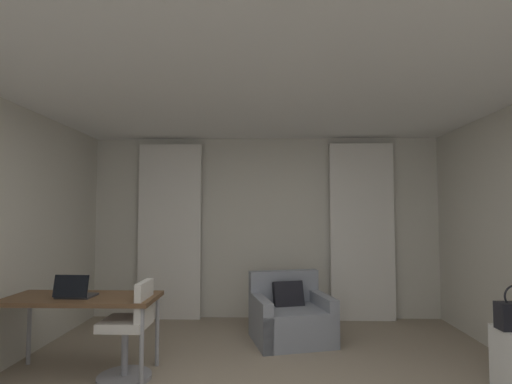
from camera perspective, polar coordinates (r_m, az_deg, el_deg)
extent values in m
cube|color=beige|center=(5.65, 1.38, -5.21)|extent=(5.12, 0.06, 2.60)
cube|color=white|center=(2.85, 1.19, 20.18)|extent=(5.12, 6.12, 0.06)
cube|color=silver|center=(5.69, -12.67, -5.62)|extent=(0.90, 0.06, 2.50)
cube|color=silver|center=(5.69, 15.44, -5.58)|extent=(0.90, 0.06, 2.50)
cube|color=gray|center=(4.78, 5.30, -18.98)|extent=(1.03, 0.95, 0.40)
cube|color=gray|center=(4.98, 4.13, -13.73)|extent=(0.88, 0.35, 0.38)
cube|color=gray|center=(4.89, 9.71, -17.74)|extent=(0.30, 0.77, 0.54)
cube|color=gray|center=(4.66, 0.65, -18.51)|extent=(0.30, 0.77, 0.54)
cube|color=black|center=(4.81, 4.84, -15.21)|extent=(0.40, 0.28, 0.37)
cube|color=brown|center=(4.08, -24.36, -14.18)|extent=(1.39, 0.58, 0.04)
cylinder|color=#99999E|center=(4.66, -30.59, -17.13)|extent=(0.04, 0.04, 0.68)
cylinder|color=#99999E|center=(4.16, -14.42, -19.26)|extent=(0.04, 0.04, 0.68)
cylinder|color=#99999E|center=(3.72, -16.60, -21.20)|extent=(0.04, 0.04, 0.68)
cylinder|color=gray|center=(3.96, -18.89, -21.73)|extent=(0.06, 0.06, 0.46)
cylinder|color=gray|center=(4.03, -18.94, -24.55)|extent=(0.48, 0.48, 0.04)
cube|color=silver|center=(3.88, -18.81, -17.95)|extent=(0.41, 0.41, 0.08)
cube|color=silver|center=(3.78, -16.26, -15.13)|extent=(0.07, 0.36, 0.34)
cube|color=#2D2D33|center=(4.07, -25.01, -13.77)|extent=(0.33, 0.23, 0.02)
cube|color=black|center=(3.96, -25.76, -12.46)|extent=(0.32, 0.06, 0.20)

